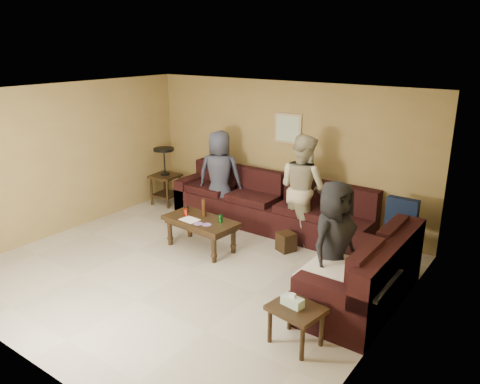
% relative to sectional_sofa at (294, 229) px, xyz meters
% --- Properties ---
extents(room, '(5.60, 5.50, 2.50)m').
position_rel_sectional_sofa_xyz_m(room, '(-0.81, -1.52, 1.34)').
color(room, '#B4AB98').
rests_on(room, ground).
extents(sectional_sofa, '(4.65, 2.90, 0.97)m').
position_rel_sectional_sofa_xyz_m(sectional_sofa, '(0.00, 0.00, 0.00)').
color(sectional_sofa, black).
rests_on(sectional_sofa, ground).
extents(coffee_table, '(1.24, 0.69, 0.78)m').
position_rel_sectional_sofa_xyz_m(coffee_table, '(-1.17, -0.88, 0.10)').
color(coffee_table, black).
rests_on(coffee_table, ground).
extents(end_table_left, '(0.55, 0.55, 1.15)m').
position_rel_sectional_sofa_xyz_m(end_table_left, '(-3.12, 0.34, 0.28)').
color(end_table_left, black).
rests_on(end_table_left, ground).
extents(side_table_right, '(0.61, 0.53, 0.60)m').
position_rel_sectional_sofa_xyz_m(side_table_right, '(1.25, -2.16, 0.07)').
color(side_table_right, black).
rests_on(side_table_right, ground).
extents(waste_bin, '(0.32, 0.32, 0.30)m').
position_rel_sectional_sofa_xyz_m(waste_bin, '(-0.04, -0.16, -0.18)').
color(waste_bin, black).
rests_on(waste_bin, ground).
extents(wall_art, '(0.52, 0.04, 0.52)m').
position_rel_sectional_sofa_xyz_m(wall_art, '(-0.71, 0.96, 1.37)').
color(wall_art, tan).
rests_on(wall_art, ground).
extents(person_left, '(0.94, 0.80, 1.64)m').
position_rel_sectional_sofa_xyz_m(person_left, '(-1.77, 0.37, 0.49)').
color(person_left, '#333747').
rests_on(person_left, ground).
extents(person_middle, '(1.01, 0.88, 1.77)m').
position_rel_sectional_sofa_xyz_m(person_middle, '(-0.07, 0.37, 0.56)').
color(person_middle, '#BAB08A').
rests_on(person_middle, ground).
extents(person_right, '(0.61, 0.83, 1.57)m').
position_rel_sectional_sofa_xyz_m(person_right, '(1.15, -1.08, 0.46)').
color(person_right, black).
rests_on(person_right, ground).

